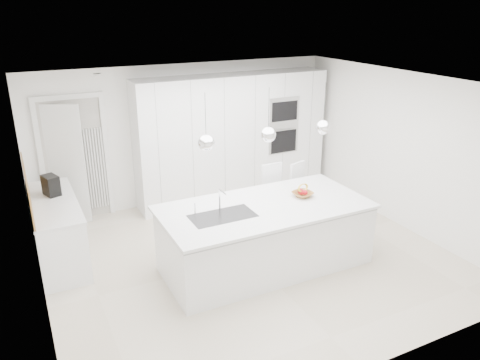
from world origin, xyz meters
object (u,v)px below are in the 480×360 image
bar_stool_right (301,197)px  fruit_bowl (303,194)px  island_base (266,238)px  bar_stool_left (276,201)px  espresso_machine (51,185)px

bar_stool_right → fruit_bowl: bearing=-142.3°
island_base → bar_stool_left: (0.63, 0.80, 0.13)m
island_base → bar_stool_left: bearing=52.0°
espresso_machine → bar_stool_left: size_ratio=0.26×
espresso_machine → island_base: bearing=-52.7°
island_base → bar_stool_right: size_ratio=2.60×
island_base → espresso_machine: 3.13m
island_base → fruit_bowl: (0.63, 0.08, 0.50)m
fruit_bowl → bar_stool_left: 0.81m
island_base → bar_stool_right: 1.36m
fruit_bowl → espresso_machine: size_ratio=0.98×
island_base → bar_stool_left: bar_stool_left is taller
espresso_machine → bar_stool_left: espresso_machine is taller
espresso_machine → bar_stool_left: (3.16, -0.94, -0.48)m
island_base → espresso_machine: (-2.53, 1.74, 0.61)m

